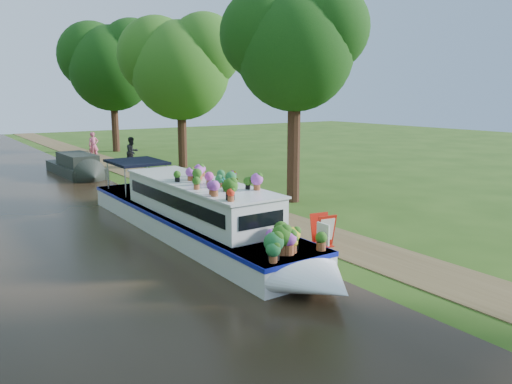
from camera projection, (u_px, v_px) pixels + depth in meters
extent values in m
plane|color=#254611|center=(261.00, 230.00, 17.01)|extent=(100.00, 100.00, 0.00)
cube|color=black|center=(82.00, 263.00, 13.67)|extent=(10.00, 100.00, 0.02)
cube|color=brown|center=(288.00, 225.00, 17.67)|extent=(2.20, 100.00, 0.03)
cube|color=silver|center=(187.00, 222.00, 16.54)|extent=(2.20, 12.00, 0.75)
cube|color=#101997|center=(187.00, 213.00, 16.48)|extent=(2.24, 12.04, 0.12)
cube|color=silver|center=(198.00, 200.00, 15.72)|extent=(1.80, 7.00, 1.05)
cube|color=silver|center=(197.00, 182.00, 15.61)|extent=(1.90, 7.10, 0.06)
cube|color=black|center=(222.00, 194.00, 16.21)|extent=(0.03, 6.40, 0.38)
cube|color=black|center=(171.00, 201.00, 15.20)|extent=(0.03, 6.40, 0.38)
cube|color=black|center=(136.00, 162.00, 19.72)|extent=(1.90, 2.40, 0.10)
cube|color=white|center=(323.00, 234.00, 12.69)|extent=(0.04, 0.45, 0.55)
imported|color=#225015|center=(224.00, 185.00, 13.89)|extent=(0.22, 0.16, 0.41)
imported|color=#225015|center=(234.00, 177.00, 14.99)|extent=(0.35, 0.35, 0.44)
cylinder|color=black|center=(294.00, 149.00, 21.10)|extent=(0.56, 0.56, 4.55)
sphere|color=black|center=(295.00, 52.00, 20.34)|extent=(4.80, 4.80, 4.80)
sphere|color=black|center=(325.00, 28.00, 20.10)|extent=(3.60, 3.60, 3.60)
sphere|color=black|center=(266.00, 35.00, 20.41)|extent=(3.84, 3.84, 3.84)
cylinder|color=black|center=(182.00, 137.00, 31.26)|extent=(0.56, 0.56, 3.85)
sphere|color=#225015|center=(180.00, 71.00, 30.48)|extent=(6.00, 6.00, 6.00)
sphere|color=#225015|center=(204.00, 50.00, 30.19)|extent=(4.50, 4.50, 4.50)
sphere|color=#225015|center=(157.00, 56.00, 30.57)|extent=(4.80, 4.80, 4.80)
cylinder|color=black|center=(115.00, 125.00, 39.84)|extent=(0.56, 0.56, 4.20)
sphere|color=black|center=(112.00, 68.00, 38.99)|extent=(6.60, 6.60, 6.60)
sphere|color=black|center=(132.00, 51.00, 38.66)|extent=(4.95, 4.95, 4.95)
sphere|color=black|center=(92.00, 56.00, 39.09)|extent=(5.28, 5.28, 5.28)
cube|color=black|center=(76.00, 169.00, 28.57)|extent=(2.01, 5.81, 0.57)
cube|color=black|center=(77.00, 160.00, 28.07)|extent=(1.55, 3.40, 0.67)
cube|color=#B8190D|center=(322.00, 246.00, 15.12)|extent=(0.62, 0.54, 0.03)
cube|color=#B8190D|center=(326.00, 231.00, 14.93)|extent=(0.66, 0.35, 0.99)
cube|color=#B8190D|center=(320.00, 229.00, 15.13)|extent=(0.66, 0.35, 0.99)
cube|color=white|center=(327.00, 230.00, 14.89)|extent=(0.50, 0.24, 0.69)
imported|color=#C5516B|center=(93.00, 145.00, 35.22)|extent=(0.71, 0.49, 1.89)
imported|color=black|center=(132.00, 152.00, 31.53)|extent=(1.10, 0.99, 1.87)
imported|color=#1F641E|center=(201.00, 201.00, 20.53)|extent=(0.53, 0.50, 0.46)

